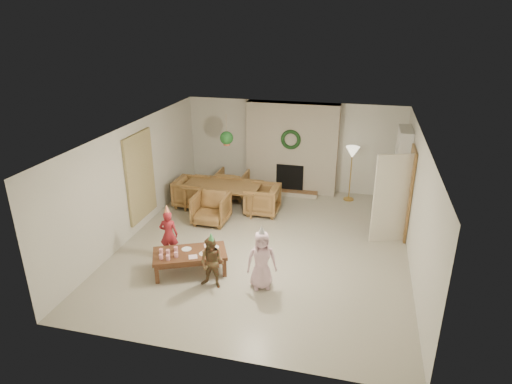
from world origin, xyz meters
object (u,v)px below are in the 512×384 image
(dining_chair_near, at_px, (211,208))
(dining_chair_left, at_px, (192,192))
(child_pink, at_px, (262,260))
(coffee_table_top, at_px, (190,254))
(dining_chair_far, at_px, (232,184))
(child_plaid, at_px, (212,263))
(dining_chair_right, at_px, (262,199))
(dining_table, at_px, (222,197))
(child_red, at_px, (169,234))

(dining_chair_near, xyz_separation_m, dining_chair_left, (-0.83, 0.85, 0.00))
(child_pink, bearing_deg, coffee_table_top, 152.76)
(dining_chair_left, distance_m, coffee_table_top, 3.24)
(dining_chair_near, height_order, dining_chair_far, same)
(child_pink, bearing_deg, child_plaid, 172.73)
(dining_chair_far, bearing_deg, dining_chair_right, 141.34)
(dining_table, bearing_deg, dining_chair_right, -0.00)
(dining_table, bearing_deg, dining_chair_near, -90.00)
(dining_table, relative_size, child_plaid, 1.93)
(child_red, bearing_deg, dining_chair_far, -105.06)
(dining_table, bearing_deg, child_red, -95.94)
(dining_table, bearing_deg, dining_chair_left, -180.00)
(child_red, bearing_deg, child_pink, 154.24)
(coffee_table_top, height_order, child_plaid, child_plaid)
(dining_chair_near, relative_size, dining_chair_right, 1.00)
(child_pink, bearing_deg, dining_chair_far, 92.97)
(dining_chair_far, distance_m, child_pink, 4.39)
(dining_chair_near, relative_size, child_red, 0.79)
(dining_chair_far, xyz_separation_m, dining_chair_right, (1.04, -0.85, 0.00))
(coffee_table_top, height_order, child_pink, child_pink)
(dining_chair_left, height_order, dining_chair_right, same)
(dining_chair_left, relative_size, child_pink, 0.73)
(child_plaid, xyz_separation_m, child_pink, (0.87, 0.21, 0.06))
(child_plaid, bearing_deg, dining_chair_near, 114.56)
(dining_chair_right, xyz_separation_m, child_plaid, (-0.15, -3.37, 0.12))
(dining_table, bearing_deg, coffee_table_top, -83.32)
(dining_table, height_order, dining_chair_far, dining_chair_far)
(dining_chair_left, bearing_deg, child_pink, -139.93)
(dining_chair_left, xyz_separation_m, dining_chair_right, (1.89, -0.02, 0.00))
(dining_chair_left, distance_m, dining_chair_right, 1.89)
(dining_table, distance_m, child_plaid, 3.51)
(child_pink, bearing_deg, dining_chair_left, 108.64)
(dining_chair_left, relative_size, dining_chair_right, 1.00)
(dining_chair_left, bearing_deg, dining_chair_near, -135.00)
(dining_table, relative_size, child_pink, 1.71)
(child_plaid, bearing_deg, coffee_table_top, 152.33)
(dining_chair_far, bearing_deg, child_red, 85.51)
(dining_chair_left, relative_size, coffee_table_top, 0.59)
(dining_table, bearing_deg, child_plaid, -74.34)
(dining_chair_right, bearing_deg, dining_chair_left, -90.00)
(dining_chair_far, bearing_deg, dining_table, 90.00)
(dining_chair_far, xyz_separation_m, coffee_table_top, (0.31, -3.85, 0.02))
(child_plaid, bearing_deg, child_red, 151.26)
(dining_chair_near, relative_size, child_plaid, 0.82)
(dining_chair_far, xyz_separation_m, child_pink, (1.77, -4.02, 0.19))
(child_red, height_order, child_pink, child_pink)
(dining_chair_near, relative_size, dining_chair_left, 1.00)
(coffee_table_top, bearing_deg, child_pink, -30.97)
(child_red, bearing_deg, dining_chair_near, -109.33)
(dining_chair_far, height_order, coffee_table_top, dining_chair_far)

